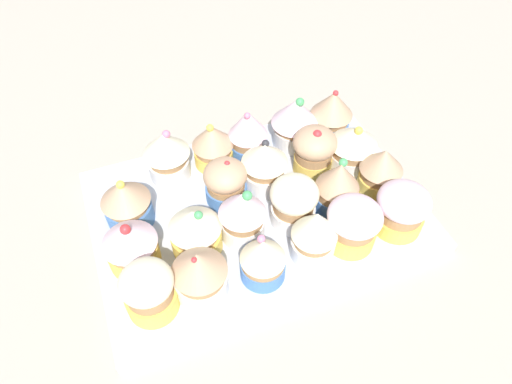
{
  "coord_description": "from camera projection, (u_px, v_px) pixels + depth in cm",
  "views": [
    {
      "loc": [
        -13.64,
        -35.13,
        48.23
      ],
      "look_at": [
        0.0,
        0.0,
        4.2
      ],
      "focal_mm": 32.47,
      "sensor_mm": 36.0,
      "label": 1
    }
  ],
  "objects": [
    {
      "name": "baking_tray",
      "position": [
        256.0,
        210.0,
        0.61
      ],
      "size": [
        41.52,
        28.98,
        1.2
      ],
      "color": "silver",
      "rests_on": "ground_plane"
    },
    {
      "name": "cupcake_8",
      "position": [
        242.0,
        215.0,
        0.54
      ],
      "size": [
        5.71,
        5.71,
        8.14
      ],
      "color": "white",
      "rests_on": "baking_tray"
    },
    {
      "name": "cupcake_14",
      "position": [
        265.0,
        165.0,
        0.6
      ],
      "size": [
        6.13,
        6.13,
        7.49
      ],
      "color": "white",
      "rests_on": "baking_tray"
    },
    {
      "name": "cupcake_20",
      "position": [
        295.0,
        121.0,
        0.65
      ],
      "size": [
        6.61,
        6.61,
        8.06
      ],
      "color": "white",
      "rests_on": "baking_tray"
    },
    {
      "name": "cupcake_0",
      "position": [
        149.0,
        290.0,
        0.48
      ],
      "size": [
        5.74,
        5.74,
        7.09
      ],
      "color": "#EFC651",
      "rests_on": "baking_tray"
    },
    {
      "name": "cupcake_9",
      "position": [
        294.0,
        201.0,
        0.56
      ],
      "size": [
        5.97,
        5.97,
        6.98
      ],
      "color": "white",
      "rests_on": "baking_tray"
    },
    {
      "name": "cupcake_18",
      "position": [
        213.0,
        144.0,
        0.63
      ],
      "size": [
        5.68,
        5.68,
        7.05
      ],
      "color": "#EFC651",
      "rests_on": "baking_tray"
    },
    {
      "name": "cupcake_10",
      "position": [
        337.0,
        186.0,
        0.57
      ],
      "size": [
        5.48,
        5.48,
        8.23
      ],
      "color": "#477AC6",
      "rests_on": "baking_tray"
    },
    {
      "name": "cupcake_2",
      "position": [
        263.0,
        259.0,
        0.51
      ],
      "size": [
        5.21,
        5.21,
        6.82
      ],
      "color": "#477AC6",
      "rests_on": "baking_tray"
    },
    {
      "name": "cupcake_1",
      "position": [
        200.0,
        273.0,
        0.5
      ],
      "size": [
        6.17,
        6.17,
        7.46
      ],
      "color": "white",
      "rests_on": "baking_tray"
    },
    {
      "name": "cupcake_19",
      "position": [
        248.0,
        134.0,
        0.64
      ],
      "size": [
        5.49,
        5.49,
        8.08
      ],
      "color": "#477AC6",
      "rests_on": "baking_tray"
    },
    {
      "name": "ground_plane",
      "position": [
        256.0,
        219.0,
        0.62
      ],
      "size": [
        180.0,
        180.0,
        3.0
      ],
      "primitive_type": "cube",
      "color": "#B2A899"
    },
    {
      "name": "cupcake_12",
      "position": [
        126.0,
        202.0,
        0.56
      ],
      "size": [
        6.08,
        6.08,
        7.29
      ],
      "color": "#477AC6",
      "rests_on": "baking_tray"
    },
    {
      "name": "cupcake_11",
      "position": [
        381.0,
        169.0,
        0.6
      ],
      "size": [
        5.63,
        5.63,
        6.91
      ],
      "color": "#EFC651",
      "rests_on": "baking_tray"
    },
    {
      "name": "cupcake_21",
      "position": [
        332.0,
        113.0,
        0.66
      ],
      "size": [
        6.08,
        6.08,
        7.81
      ],
      "color": "#477AC6",
      "rests_on": "baking_tray"
    },
    {
      "name": "cupcake_5",
      "position": [
        402.0,
        208.0,
        0.56
      ],
      "size": [
        6.48,
        6.48,
        6.53
      ],
      "color": "#EFC651",
      "rests_on": "baking_tray"
    },
    {
      "name": "cupcake_3",
      "position": [
        314.0,
        234.0,
        0.53
      ],
      "size": [
        5.4,
        5.4,
        7.6
      ],
      "color": "white",
      "rests_on": "baking_tray"
    },
    {
      "name": "cupcake_6",
      "position": [
        130.0,
        243.0,
        0.52
      ],
      "size": [
        6.34,
        6.34,
        7.51
      ],
      "color": "#EFC651",
      "rests_on": "baking_tray"
    },
    {
      "name": "cupcake_17",
      "position": [
        167.0,
        154.0,
        0.61
      ],
      "size": [
        6.19,
        6.19,
        7.85
      ],
      "color": "white",
      "rests_on": "baking_tray"
    },
    {
      "name": "cupcake_16",
      "position": [
        353.0,
        146.0,
        0.63
      ],
      "size": [
        6.52,
        6.52,
        7.29
      ],
      "color": "white",
      "rests_on": "baking_tray"
    },
    {
      "name": "cupcake_13",
      "position": [
        226.0,
        182.0,
        0.59
      ],
      "size": [
        5.56,
        5.56,
        6.58
      ],
      "color": "#477AC6",
      "rests_on": "baking_tray"
    },
    {
      "name": "cupcake_4",
      "position": [
        353.0,
        224.0,
        0.54
      ],
      "size": [
        6.49,
        6.49,
        6.65
      ],
      "color": "#EFC651",
      "rests_on": "baking_tray"
    },
    {
      "name": "cupcake_7",
      "position": [
        195.0,
        229.0,
        0.54
      ],
      "size": [
        6.3,
        6.3,
        7.14
      ],
      "color": "#EFC651",
      "rests_on": "baking_tray"
    },
    {
      "name": "cupcake_15",
      "position": [
        314.0,
        150.0,
        0.62
      ],
      "size": [
        5.85,
        5.85,
        7.48
      ],
      "color": "#EFC651",
      "rests_on": "baking_tray"
    }
  ]
}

